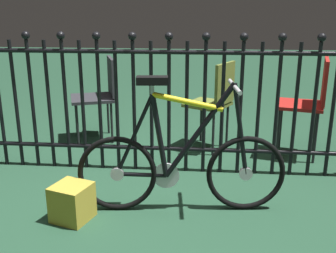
% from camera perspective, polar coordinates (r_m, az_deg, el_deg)
% --- Properties ---
extents(ground_plane, '(20.00, 20.00, 0.00)m').
position_cam_1_polar(ground_plane, '(2.85, -2.60, -11.88)').
color(ground_plane, '#20432E').
extents(iron_fence, '(3.98, 0.07, 1.20)m').
position_cam_1_polar(iron_fence, '(3.32, -1.81, 3.73)').
color(iron_fence, black).
rests_on(iron_fence, ground).
extents(bicycle, '(1.40, 0.40, 0.93)m').
position_cam_1_polar(bicycle, '(2.74, 1.88, -5.29)').
color(bicycle, black).
rests_on(bicycle, ground).
extents(chair_olive, '(0.50, 0.50, 0.85)m').
position_cam_1_polar(chair_olive, '(3.86, 6.61, 4.01)').
color(chair_olive, black).
rests_on(chair_olive, ground).
extents(chair_charcoal, '(0.54, 0.54, 0.85)m').
position_cam_1_polar(chair_charcoal, '(4.20, -9.49, 4.93)').
color(chair_charcoal, black).
rests_on(chair_charcoal, ground).
extents(chair_red, '(0.48, 0.48, 0.91)m').
position_cam_1_polar(chair_red, '(3.87, 19.32, 3.82)').
color(chair_red, black).
rests_on(chair_red, ground).
extents(display_crate, '(0.29, 0.29, 0.24)m').
position_cam_1_polar(display_crate, '(2.78, -13.31, -10.30)').
color(display_crate, '#B29933').
rests_on(display_crate, ground).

